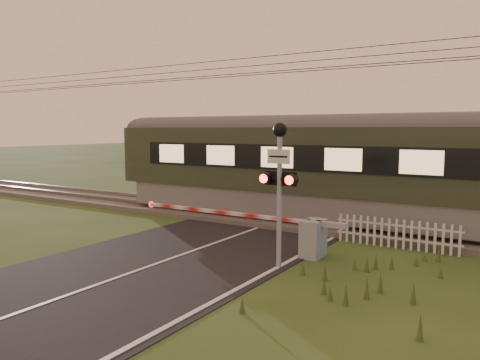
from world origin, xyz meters
The scene contains 7 objects.
ground centered at (0.00, 0.00, 0.00)m, with size 160.00×160.00×0.00m, color #2A4219.
road centered at (0.02, -0.23, 0.01)m, with size 6.00×140.00×0.03m.
track_bed centered at (0.00, 6.50, 0.07)m, with size 140.00×3.40×0.39m.
overhead_wires centered at (0.00, 6.50, 5.72)m, with size 120.00×0.62×0.62m.
boom_gate centered at (2.72, 2.47, 0.57)m, with size 6.82×0.78×1.03m.
crossing_signal centered at (2.76, 1.10, 2.46)m, with size 0.91×0.36×3.58m.
picket_fence centered at (4.74, 4.60, 0.43)m, with size 3.55×0.07×0.85m.
Camera 1 is at (7.96, -8.96, 3.42)m, focal length 35.00 mm.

